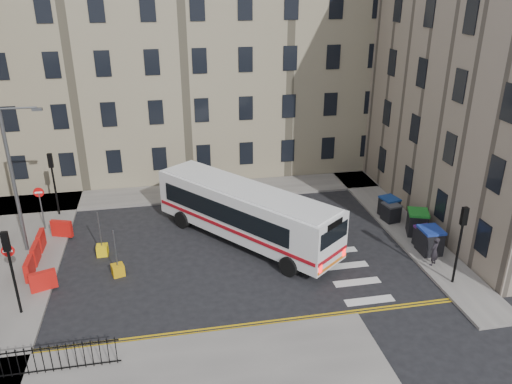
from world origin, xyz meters
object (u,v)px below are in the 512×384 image
object	(u,v)px
wheelie_bin_a	(430,240)
pedestrian	(434,251)
bus	(245,211)
wheelie_bin_c	(417,222)
wheelie_bin_d	(391,212)
bollard_yellow	(102,250)
streetlamp	(13,180)
bollard_chevron	(118,270)
wheelie_bin_b	(424,237)
wheelie_bin_e	(389,207)

from	to	relation	value
wheelie_bin_a	pedestrian	distance (m)	1.34
bus	wheelie_bin_c	world-z (taller)	bus
wheelie_bin_d	bollard_yellow	distance (m)	17.39
streetlamp	bus	xyz separation A→B (m)	(12.22, -0.98, -2.46)
wheelie_bin_c	bollard_chevron	bearing A→B (deg)	-155.56
bus	wheelie_bin_d	xyz separation A→B (m)	(9.32, 0.53, -1.15)
streetlamp	wheelie_bin_a	world-z (taller)	streetlamp
wheelie_bin_b	bollard_chevron	xyz separation A→B (m)	(-16.81, 0.45, -0.43)
streetlamp	wheelie_bin_c	world-z (taller)	streetlamp
streetlamp	wheelie_bin_b	distance (m)	22.57
streetlamp	bollard_chevron	xyz separation A→B (m)	(5.14, -3.42, -4.04)
wheelie_bin_a	bollard_chevron	xyz separation A→B (m)	(-16.77, 1.11, -0.58)
streetlamp	wheelie_bin_d	world-z (taller)	streetlamp
wheelie_bin_d	bus	bearing A→B (deg)	173.54
wheelie_bin_e	bollard_chevron	bearing A→B (deg)	179.97
wheelie_bin_d	bollard_yellow	xyz separation A→B (m)	(-17.37, -0.70, -0.42)
bollard_chevron	wheelie_bin_e	bearing A→B (deg)	12.42
bollard_chevron	wheelie_bin_d	bearing A→B (deg)	10.27
wheelie_bin_d	pedestrian	distance (m)	5.35
pedestrian	bus	bearing A→B (deg)	-60.48
streetlamp	wheelie_bin_c	bearing A→B (deg)	-6.04
wheelie_bin_a	wheelie_bin_e	world-z (taller)	wheelie_bin_a
wheelie_bin_c	wheelie_bin_e	distance (m)	2.66
wheelie_bin_a	bollard_chevron	bearing A→B (deg)	177.00
wheelie_bin_a	wheelie_bin_c	size ratio (longest dim) A/B	0.89
wheelie_bin_c	wheelie_bin_d	world-z (taller)	wheelie_bin_c
bollard_yellow	bollard_chevron	distance (m)	2.47
streetlamp	wheelie_bin_b	bearing A→B (deg)	-10.00
wheelie_bin_a	wheelie_bin_e	size ratio (longest dim) A/B	1.10
wheelie_bin_a	pedestrian	size ratio (longest dim) A/B	0.90
wheelie_bin_d	wheelie_bin_e	xyz separation A→B (m)	(0.17, 0.68, 0.05)
streetlamp	bollard_yellow	bearing A→B (deg)	-15.31
streetlamp	wheelie_bin_d	size ratio (longest dim) A/B	6.97
bus	bollard_yellow	bearing A→B (deg)	143.22
wheelie_bin_b	wheelie_bin_d	distance (m)	3.45
bus	wheelie_bin_b	world-z (taller)	bus
wheelie_bin_c	pedestrian	size ratio (longest dim) A/B	1.02
streetlamp	wheelie_bin_e	bearing A→B (deg)	0.61
wheelie_bin_c	bollard_chevron	distance (m)	17.19
streetlamp	pedestrian	xyz separation A→B (m)	(21.46, -5.79, -3.39)
wheelie_bin_c	bollard_chevron	size ratio (longest dim) A/B	2.72
wheelie_bin_e	bollard_yellow	world-z (taller)	wheelie_bin_e
wheelie_bin_c	pedestrian	bearing A→B (deg)	-82.64
pedestrian	bollard_chevron	world-z (taller)	pedestrian
bollard_chevron	wheelie_bin_a	bearing A→B (deg)	-3.80
bus	bollard_yellow	size ratio (longest dim) A/B	18.41
wheelie_bin_c	bollard_chevron	world-z (taller)	wheelie_bin_c
bus	wheelie_bin_d	size ratio (longest dim) A/B	9.46
wheelie_bin_b	bollard_chevron	distance (m)	16.82
bus	bollard_chevron	size ratio (longest dim) A/B	18.41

